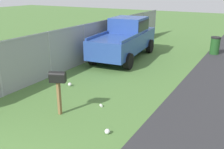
% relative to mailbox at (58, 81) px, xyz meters
% --- Properties ---
extents(mailbox, '(0.36, 0.51, 1.34)m').
position_rel_mailbox_xyz_m(mailbox, '(0.00, 0.00, 0.00)').
color(mailbox, brown).
rests_on(mailbox, ground).
extents(pickup_truck, '(5.50, 2.52, 2.09)m').
position_rel_mailbox_xyz_m(pickup_truck, '(6.84, 1.31, 0.04)').
color(pickup_truck, '#284793').
rests_on(pickup_truck, ground).
extents(trash_bin, '(0.54, 0.54, 0.98)m').
position_rel_mailbox_xyz_m(trash_bin, '(9.99, -2.78, -0.57)').
color(trash_bin, '#1E4C1E').
rests_on(trash_bin, ground).
extents(fence_section, '(17.13, 0.07, 1.93)m').
position_rel_mailbox_xyz_m(fence_section, '(6.09, 2.58, -0.04)').
color(fence_section, '#9EA3A8').
rests_on(fence_section, ground).
extents(litter_cup_by_mailbox, '(0.13, 0.13, 0.08)m').
position_rel_mailbox_xyz_m(litter_cup_by_mailbox, '(1.02, -0.81, -1.03)').
color(litter_cup_by_mailbox, white).
rests_on(litter_cup_by_mailbox, ground).
extents(litter_bag_midfield_b, '(0.14, 0.14, 0.14)m').
position_rel_mailbox_xyz_m(litter_bag_midfield_b, '(-0.25, -1.79, -1.00)').
color(litter_bag_midfield_b, silver).
rests_on(litter_bag_midfield_b, ground).
extents(litter_bag_far_scatter, '(0.14, 0.14, 0.14)m').
position_rel_mailbox_xyz_m(litter_bag_far_scatter, '(1.94, 1.19, -1.00)').
color(litter_bag_far_scatter, silver).
rests_on(litter_bag_far_scatter, ground).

